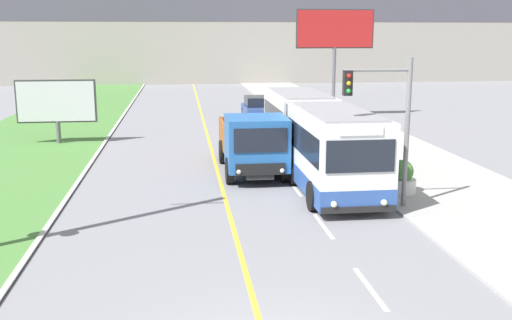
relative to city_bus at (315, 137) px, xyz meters
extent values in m
cube|color=silver|center=(-1.21, -11.23, -1.58)|extent=(0.12, 2.40, 0.01)
cube|color=silver|center=(-1.21, -6.63, -1.58)|extent=(0.12, 2.40, 0.01)
cube|color=silver|center=(-1.21, -2.03, -1.58)|extent=(0.12, 2.40, 0.01)
cube|color=silver|center=(-1.21, 2.57, -1.58)|extent=(0.12, 2.40, 0.01)
cube|color=silver|center=(-1.21, 7.17, -1.58)|extent=(0.12, 2.40, 0.01)
cube|color=silver|center=(-1.21, 11.77, -1.58)|extent=(0.12, 2.40, 0.01)
cube|color=silver|center=(-1.21, 16.37, -1.58)|extent=(0.12, 2.40, 0.01)
cube|color=white|center=(0.00, -3.34, 0.07)|extent=(2.48, 5.82, 2.77)
cube|color=#2D519E|center=(0.00, -3.34, -0.96)|extent=(2.50, 5.84, 0.70)
cube|color=black|center=(0.00, -3.34, 0.49)|extent=(2.50, 5.36, 0.97)
cube|color=gray|center=(0.00, -3.34, 1.50)|extent=(2.10, 5.24, 0.08)
cube|color=white|center=(0.00, 3.38, 0.07)|extent=(2.48, 5.82, 2.77)
cube|color=#2D519E|center=(0.00, 3.38, -0.96)|extent=(2.50, 5.84, 0.70)
cube|color=black|center=(0.00, 3.38, 0.49)|extent=(2.50, 5.36, 0.97)
cube|color=gray|center=(0.00, 3.38, 1.50)|extent=(2.10, 5.24, 0.08)
cube|color=#474747|center=(0.00, 0.02, 0.07)|extent=(2.28, 0.90, 2.55)
cube|color=black|center=(0.00, -6.27, 0.49)|extent=(2.18, 0.04, 1.02)
cube|color=black|center=(0.00, -6.28, -1.21)|extent=(2.43, 0.06, 0.20)
sphere|color=#F4EAB2|center=(-0.80, -6.29, -1.01)|extent=(0.20, 0.20, 0.20)
sphere|color=#F4EAB2|center=(0.80, -6.29, -1.01)|extent=(0.20, 0.20, 0.20)
cube|color=white|center=(0.00, -6.27, 1.28)|extent=(1.36, 0.04, 0.28)
cylinder|color=black|center=(-1.18, -4.97, -1.09)|extent=(0.28, 1.00, 1.00)
cylinder|color=black|center=(1.18, -4.97, -1.09)|extent=(0.28, 1.00, 1.00)
cylinder|color=black|center=(-1.18, -1.48, -1.09)|extent=(0.28, 1.00, 1.00)
cylinder|color=black|center=(1.18, -1.48, -1.09)|extent=(0.28, 1.00, 1.00)
cylinder|color=black|center=(-1.18, 3.96, -1.09)|extent=(0.28, 1.00, 1.00)
cylinder|color=black|center=(1.18, 3.96, -1.09)|extent=(0.28, 1.00, 1.00)
cube|color=black|center=(-2.53, 1.33, -1.14)|extent=(1.06, 6.58, 0.20)
cube|color=#235BA3|center=(-2.53, -0.74, -0.02)|extent=(2.35, 2.45, 2.03)
cube|color=black|center=(-2.53, -1.98, 0.28)|extent=(2.00, 0.04, 0.92)
cube|color=black|center=(-2.53, -1.99, -0.82)|extent=(1.88, 0.06, 0.44)
sphere|color=silver|center=(-3.35, -2.00, -0.89)|extent=(0.18, 0.18, 0.18)
sphere|color=silver|center=(-1.71, -2.00, -0.89)|extent=(0.18, 0.18, 0.18)
cube|color=#994C19|center=(-2.53, 2.68, -0.98)|extent=(2.23, 3.88, 0.12)
cube|color=#994C19|center=(-3.59, 2.68, -0.38)|extent=(0.12, 3.88, 1.33)
cube|color=#994C19|center=(-1.47, 2.68, -0.38)|extent=(0.12, 3.88, 1.33)
cube|color=#994C19|center=(-2.53, 0.80, -0.38)|extent=(2.23, 0.12, 1.33)
cube|color=#994C19|center=(-2.53, 4.56, -0.38)|extent=(2.23, 0.12, 1.33)
cube|color=#994C19|center=(-2.53, 0.80, 0.40)|extent=(2.23, 0.12, 0.24)
cylinder|color=black|center=(-3.61, -0.98, -1.07)|extent=(0.30, 1.04, 1.04)
cylinder|color=black|center=(-1.45, -0.98, -1.07)|extent=(0.30, 1.04, 1.04)
cylinder|color=black|center=(-3.61, 2.87, -1.07)|extent=(0.30, 1.04, 1.04)
cylinder|color=black|center=(-1.45, 2.87, -1.07)|extent=(0.30, 1.04, 1.04)
cube|color=#2D4784|center=(-0.17, 17.62, -1.09)|extent=(1.80, 4.30, 0.61)
cube|color=black|center=(-0.17, 17.72, -0.46)|extent=(1.53, 2.36, 0.65)
cylinder|color=black|center=(-0.98, 16.33, -1.28)|extent=(0.18, 0.62, 0.62)
cylinder|color=black|center=(0.64, 16.33, -1.28)|extent=(0.18, 0.62, 0.62)
cylinder|color=black|center=(-0.98, 18.91, -1.28)|extent=(0.18, 0.62, 0.62)
cylinder|color=black|center=(0.64, 18.91, -1.28)|extent=(0.18, 0.62, 0.62)
cylinder|color=slate|center=(1.92, -5.05, 0.92)|extent=(0.16, 0.16, 5.02)
cylinder|color=slate|center=(0.82, -5.05, 3.03)|extent=(2.20, 0.10, 0.10)
cube|color=black|center=(-0.14, -5.05, 2.63)|extent=(0.28, 0.24, 0.80)
sphere|color=red|center=(-0.14, -5.18, 2.87)|extent=(0.14, 0.14, 0.14)
sphere|color=orange|center=(-0.14, -5.18, 2.63)|extent=(0.14, 0.14, 0.14)
sphere|color=green|center=(-0.14, -5.18, 2.39)|extent=(0.14, 0.14, 0.14)
cylinder|color=#59595B|center=(5.02, 16.61, 0.84)|extent=(0.24, 0.24, 4.85)
cube|color=#333333|center=(5.02, 16.61, 4.49)|extent=(5.33, 0.20, 2.60)
cube|color=#AD1E1E|center=(5.02, 16.50, 4.49)|extent=(5.17, 0.02, 2.44)
cylinder|color=#59595B|center=(-11.95, 8.84, -0.98)|extent=(0.24, 0.24, 1.22)
cube|color=#333333|center=(-11.95, 8.84, 0.68)|extent=(4.11, 0.20, 2.26)
cube|color=silver|center=(-11.95, 8.73, 0.68)|extent=(3.95, 0.02, 2.10)
cylinder|color=silver|center=(2.45, -3.42, -1.25)|extent=(1.05, 1.05, 0.51)
sphere|color=#477A38|center=(2.45, -3.42, -0.71)|extent=(0.84, 0.84, 0.84)
cylinder|color=silver|center=(2.47, 0.26, -1.23)|extent=(1.04, 1.04, 0.55)
sphere|color=#477A38|center=(2.47, 0.26, -0.67)|extent=(0.83, 0.83, 0.83)
cylinder|color=silver|center=(2.44, 3.93, -1.26)|extent=(1.08, 1.08, 0.48)
sphere|color=#477A38|center=(2.44, 3.93, -0.73)|extent=(0.86, 0.86, 0.86)
cylinder|color=silver|center=(2.68, 7.60, -1.26)|extent=(1.06, 1.06, 0.48)
sphere|color=#477A38|center=(2.68, 7.60, -0.73)|extent=(0.85, 0.85, 0.85)
camera|label=1|loc=(-5.44, -23.70, 4.18)|focal=42.00mm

